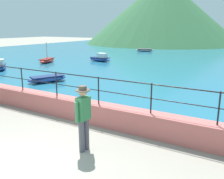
{
  "coord_description": "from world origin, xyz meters",
  "views": [
    {
      "loc": [
        4.39,
        -3.37,
        3.16
      ],
      "look_at": [
        0.22,
        3.7,
        1.1
      ],
      "focal_mm": 39.86,
      "sensor_mm": 36.0,
      "label": 1
    }
  ],
  "objects_px": {
    "boat_6": "(47,60)",
    "boat_7": "(145,50)",
    "boat_1": "(47,79)",
    "boat_5": "(100,58)",
    "person_walking": "(83,115)"
  },
  "relations": [
    {
      "from": "boat_6",
      "to": "boat_7",
      "type": "xyz_separation_m",
      "value": [
        3.4,
        14.25,
        -0.0
      ]
    },
    {
      "from": "boat_1",
      "to": "boat_5",
      "type": "relative_size",
      "value": 1.04
    },
    {
      "from": "boat_6",
      "to": "boat_5",
      "type": "bearing_deg",
      "value": 40.84
    },
    {
      "from": "boat_5",
      "to": "boat_7",
      "type": "height_order",
      "value": "boat_7"
    },
    {
      "from": "boat_7",
      "to": "person_walking",
      "type": "bearing_deg",
      "value": -70.03
    },
    {
      "from": "boat_5",
      "to": "boat_7",
      "type": "bearing_deg",
      "value": 91.46
    },
    {
      "from": "person_walking",
      "to": "boat_7",
      "type": "bearing_deg",
      "value": 109.97
    },
    {
      "from": "boat_1",
      "to": "boat_7",
      "type": "height_order",
      "value": "boat_7"
    },
    {
      "from": "person_walking",
      "to": "boat_5",
      "type": "xyz_separation_m",
      "value": [
        -9.08,
        14.68,
        -0.65
      ]
    },
    {
      "from": "person_walking",
      "to": "boat_7",
      "type": "distance_m",
      "value": 27.41
    },
    {
      "from": "person_walking",
      "to": "boat_7",
      "type": "relative_size",
      "value": 0.71
    },
    {
      "from": "boat_1",
      "to": "person_walking",
      "type": "bearing_deg",
      "value": -39.09
    },
    {
      "from": "boat_5",
      "to": "boat_6",
      "type": "distance_m",
      "value": 4.87
    },
    {
      "from": "boat_1",
      "to": "boat_5",
      "type": "height_order",
      "value": "boat_5"
    },
    {
      "from": "boat_5",
      "to": "boat_7",
      "type": "distance_m",
      "value": 11.07
    }
  ]
}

